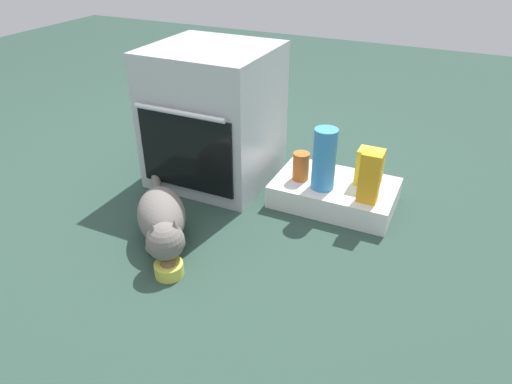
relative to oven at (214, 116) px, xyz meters
name	(u,v)px	position (x,y,z in m)	size (l,w,h in m)	color
ground	(163,220)	(-0.01, -0.49, -0.35)	(8.00, 8.00, 0.00)	#284238
oven	(214,116)	(0.00, 0.00, 0.00)	(0.59, 0.61, 0.70)	#B7BABF
pantry_cabinet	(334,193)	(0.67, 0.00, -0.29)	(0.58, 0.37, 0.12)	white
food_bowl	(169,268)	(0.23, -0.80, -0.32)	(0.12, 0.12, 0.08)	#D1D14C
cat	(162,219)	(0.09, -0.63, -0.23)	(0.52, 0.61, 0.23)	slate
water_bottle	(324,159)	(0.62, -0.07, -0.08)	(0.11, 0.11, 0.30)	#388CD1
sauce_jar	(301,166)	(0.50, -0.03, -0.16)	(0.08, 0.08, 0.14)	#D16023
juice_carton	(370,178)	(0.85, -0.10, -0.11)	(0.09, 0.06, 0.24)	orange
snack_bag	(370,167)	(0.81, 0.06, -0.14)	(0.12, 0.09, 0.18)	yellow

